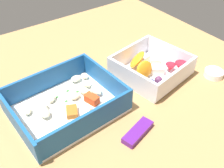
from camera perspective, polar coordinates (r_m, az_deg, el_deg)
name	(u,v)px	position (r cm, az deg, el deg)	size (l,w,h in cm)	color
table_surface	(107,98)	(57.32, -1.01, -3.01)	(80.00, 80.00, 2.00)	#9E7547
pasta_container	(67,103)	(52.98, -9.80, -4.15)	(21.43, 17.54, 5.43)	white
fruit_bowl	(152,69)	(61.66, 8.83, 3.34)	(16.91, 16.53, 5.35)	white
candy_bar	(138,132)	(48.70, 5.68, -10.42)	(7.00, 2.40, 1.20)	#51197A
paper_cup_liner	(214,73)	(65.74, 21.39, 2.18)	(4.37, 4.37, 1.49)	white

